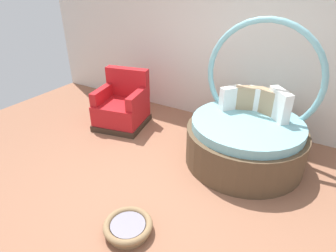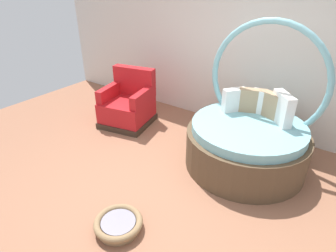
# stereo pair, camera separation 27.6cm
# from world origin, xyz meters

# --- Properties ---
(ground_plane) EXTENTS (8.00, 8.00, 0.02)m
(ground_plane) POSITION_xyz_m (0.00, 0.00, -0.01)
(ground_plane) COLOR #936047
(back_wall) EXTENTS (8.00, 0.12, 2.94)m
(back_wall) POSITION_xyz_m (0.00, 2.24, 1.47)
(back_wall) COLOR silver
(back_wall) RESTS_ON ground_plane
(round_daybed) EXTENTS (1.61, 1.61, 1.90)m
(round_daybed) POSITION_xyz_m (0.61, 1.18, 0.42)
(round_daybed) COLOR brown
(round_daybed) RESTS_ON ground_plane
(red_armchair) EXTENTS (0.95, 0.95, 0.94)m
(red_armchair) POSITION_xyz_m (-1.56, 1.14, 0.33)
(red_armchair) COLOR #38281E
(red_armchair) RESTS_ON ground_plane
(pet_basket) EXTENTS (0.51, 0.51, 0.13)m
(pet_basket) POSITION_xyz_m (0.02, -0.74, 0.07)
(pet_basket) COLOR #8E704C
(pet_basket) RESTS_ON ground_plane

